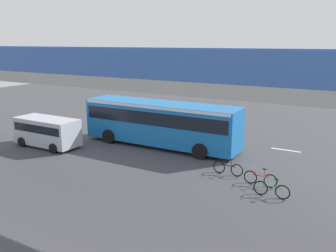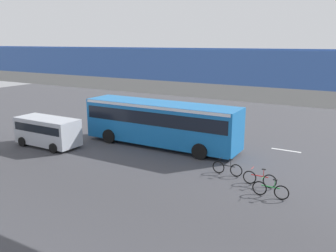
{
  "view_description": "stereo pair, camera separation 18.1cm",
  "coord_description": "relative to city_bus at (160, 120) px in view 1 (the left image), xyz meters",
  "views": [
    {
      "loc": [
        -12.26,
        21.81,
        7.31
      ],
      "look_at": [
        -0.62,
        1.21,
        1.6
      ],
      "focal_mm": 37.35,
      "sensor_mm": 36.0,
      "label": 1
    },
    {
      "loc": [
        -12.41,
        21.72,
        7.31
      ],
      "look_at": [
        -0.62,
        1.21,
        1.6
      ],
      "focal_mm": 37.35,
      "sensor_mm": 36.0,
      "label": 2
    }
  ],
  "objects": [
    {
      "name": "pedestrian_overpass",
      "position": [
        -0.1,
        8.77,
        3.41
      ],
      "size": [
        29.36,
        2.6,
        7.07
      ],
      "color": "#9E9E99",
      "rests_on": "ground"
    },
    {
      "name": "bicycle_red",
      "position": [
        -8.18,
        3.6,
        -1.51
      ],
      "size": [
        1.77,
        0.44,
        0.96
      ],
      "color": "black",
      "rests_on": "ground"
    },
    {
      "name": "city_bus",
      "position": [
        0.0,
        0.0,
        0.0
      ],
      "size": [
        11.54,
        2.85,
        3.15
      ],
      "color": "#196BB7",
      "rests_on": "ground"
    },
    {
      "name": "lane_dash_left",
      "position": [
        -4.1,
        -3.4,
        -1.88
      ],
      "size": [
        2.0,
        0.2,
        0.01
      ],
      "primitive_type": "cube",
      "color": "silver",
      "rests_on": "ground"
    },
    {
      "name": "parked_van",
      "position": [
        6.98,
        4.06,
        -0.7
      ],
      "size": [
        4.8,
        2.17,
        2.05
      ],
      "color": "#B7BCC6",
      "rests_on": "ground"
    },
    {
      "name": "lane_dash_centre",
      "position": [
        -0.1,
        -3.4,
        -1.88
      ],
      "size": [
        2.0,
        0.2,
        0.01
      ],
      "primitive_type": "cube",
      "color": "silver",
      "rests_on": "ground"
    },
    {
      "name": "ground",
      "position": [
        -0.1,
        -1.02,
        -1.88
      ],
      "size": [
        80.0,
        80.0,
        0.0
      ],
      "primitive_type": "plane",
      "color": "#424247"
    },
    {
      "name": "lane_dash_leftmost",
      "position": [
        -8.1,
        -3.4,
        -1.88
      ],
      "size": [
        2.0,
        0.2,
        0.01
      ],
      "primitive_type": "cube",
      "color": "silver",
      "rests_on": "ground"
    },
    {
      "name": "lane_dash_rightmost",
      "position": [
        7.9,
        -3.4,
        -1.88
      ],
      "size": [
        2.0,
        0.2,
        0.01
      ],
      "primitive_type": "cube",
      "color": "silver",
      "rests_on": "ground"
    },
    {
      "name": "bicycle_green",
      "position": [
        -9.02,
        4.73,
        -1.51
      ],
      "size": [
        1.77,
        0.44,
        0.96
      ],
      "color": "black",
      "rests_on": "ground"
    },
    {
      "name": "lane_dash_right",
      "position": [
        3.9,
        -3.4,
        -1.88
      ],
      "size": [
        2.0,
        0.2,
        0.01
      ],
      "primitive_type": "cube",
      "color": "silver",
      "rests_on": "ground"
    },
    {
      "name": "bicycle_black",
      "position": [
        -6.18,
        2.97,
        -1.51
      ],
      "size": [
        1.77,
        0.44,
        0.96
      ],
      "color": "black",
      "rests_on": "ground"
    }
  ]
}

